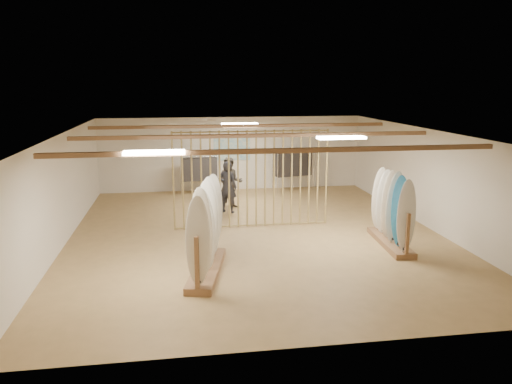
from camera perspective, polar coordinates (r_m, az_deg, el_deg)
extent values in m
plane|color=tan|center=(13.74, 0.00, -4.89)|extent=(12.00, 12.00, 0.00)
plane|color=#9C9A94|center=(13.17, 0.00, 6.81)|extent=(12.00, 12.00, 0.00)
plane|color=white|center=(19.25, -2.77, 4.39)|extent=(12.00, 0.00, 12.00)
plane|color=white|center=(7.73, 6.95, -8.06)|extent=(12.00, 0.00, 12.00)
plane|color=white|center=(13.56, -21.36, 0.12)|extent=(0.00, 12.00, 12.00)
plane|color=white|center=(14.98, 19.26, 1.38)|extent=(0.00, 12.00, 12.00)
cube|color=#8B613F|center=(13.18, 0.00, 6.46)|extent=(9.50, 6.12, 0.10)
cube|color=white|center=(13.18, 0.00, 6.55)|extent=(1.20, 0.35, 0.06)
cylinder|color=#A48B50|center=(14.02, -9.43, 1.20)|extent=(0.05, 0.05, 2.78)
cylinder|color=#A48B50|center=(14.02, -8.38, 1.23)|extent=(0.05, 0.05, 2.78)
cylinder|color=#A48B50|center=(14.02, -7.32, 1.27)|extent=(0.05, 0.05, 2.78)
cylinder|color=#A48B50|center=(14.03, -6.26, 1.30)|extent=(0.05, 0.05, 2.78)
cylinder|color=#A48B50|center=(14.04, -5.21, 1.33)|extent=(0.05, 0.05, 2.78)
cylinder|color=#A48B50|center=(14.06, -4.16, 1.37)|extent=(0.05, 0.05, 2.78)
cylinder|color=#A48B50|center=(14.08, -3.11, 1.40)|extent=(0.05, 0.05, 2.78)
cylinder|color=#A48B50|center=(14.11, -2.06, 1.43)|extent=(0.05, 0.05, 2.78)
cylinder|color=#A48B50|center=(14.14, -1.02, 1.46)|extent=(0.05, 0.05, 2.78)
cylinder|color=#A48B50|center=(14.18, 0.02, 1.50)|extent=(0.05, 0.05, 2.78)
cylinder|color=#A48B50|center=(14.22, 1.05, 1.53)|extent=(0.05, 0.05, 2.78)
cylinder|color=#A48B50|center=(14.27, 2.07, 1.56)|extent=(0.05, 0.05, 2.78)
cylinder|color=#A48B50|center=(14.32, 3.09, 1.58)|extent=(0.05, 0.05, 2.78)
cylinder|color=#A48B50|center=(14.37, 4.10, 1.61)|extent=(0.05, 0.05, 2.78)
cylinder|color=#A48B50|center=(14.43, 5.10, 1.64)|extent=(0.05, 0.05, 2.78)
cylinder|color=#A48B50|center=(14.50, 6.10, 1.67)|extent=(0.05, 0.05, 2.78)
cylinder|color=#A48B50|center=(14.57, 7.08, 1.69)|extent=(0.05, 0.05, 2.78)
cylinder|color=#A48B50|center=(14.64, 8.05, 1.72)|extent=(0.05, 0.05, 2.78)
cube|color=#3894C7|center=(19.20, -2.77, 4.97)|extent=(1.40, 0.03, 0.90)
cube|color=#8B613F|center=(11.11, -5.65, -8.82)|extent=(1.06, 2.56, 0.15)
cylinder|color=black|center=(10.81, -5.76, -4.20)|extent=(0.51, 2.40, 0.01)
ellipsoid|color=silver|center=(9.80, -6.69, -5.53)|extent=(0.49, 0.16, 1.87)
ellipsoid|color=silver|center=(10.19, -6.29, -4.81)|extent=(0.49, 0.16, 1.87)
ellipsoid|color=white|center=(10.59, -5.93, -4.13)|extent=(0.49, 0.16, 1.87)
ellipsoid|color=white|center=(10.99, -5.60, -3.51)|extent=(0.49, 0.16, 1.87)
ellipsoid|color=white|center=(11.39, -5.29, -2.93)|extent=(0.49, 0.16, 1.87)
ellipsoid|color=white|center=(11.79, -5.00, -2.39)|extent=(0.49, 0.16, 1.87)
cube|color=#8B613F|center=(13.35, 15.07, -5.55)|extent=(0.69, 2.35, 0.14)
cylinder|color=black|center=(13.11, 15.29, -1.94)|extent=(0.19, 2.26, 0.01)
ellipsoid|color=white|center=(12.22, 16.80, -2.73)|extent=(0.45, 0.09, 1.73)
ellipsoid|color=#2D8CD1|center=(12.57, 16.18, -2.28)|extent=(0.45, 0.09, 1.73)
ellipsoid|color=silver|center=(12.92, 15.59, -1.85)|extent=(0.45, 0.09, 1.73)
ellipsoid|color=silver|center=(13.27, 15.03, -1.45)|extent=(0.45, 0.09, 1.73)
ellipsoid|color=white|center=(13.62, 14.50, -1.06)|extent=(0.45, 0.09, 1.73)
ellipsoid|color=silver|center=(13.98, 14.00, -0.69)|extent=(0.45, 0.09, 1.73)
cylinder|color=silver|center=(18.48, -6.48, 4.01)|extent=(1.35, 0.16, 0.03)
cube|color=black|center=(18.55, -6.45, 2.60)|extent=(1.29, 0.46, 0.82)
cylinder|color=silver|center=(18.59, -6.43, 1.94)|extent=(0.03, 0.03, 1.46)
cylinder|color=silver|center=(18.99, 4.31, 4.78)|extent=(1.48, 0.40, 0.03)
cube|color=black|center=(19.07, 4.29, 3.25)|extent=(1.46, 0.71, 0.92)
cylinder|color=silver|center=(19.11, 4.27, 2.52)|extent=(0.03, 0.03, 1.62)
imported|color=#282930|center=(15.86, -3.28, 0.96)|extent=(0.82, 0.72, 1.88)
imported|color=#332E27|center=(16.51, -2.96, 1.46)|extent=(0.99, 0.81, 1.91)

